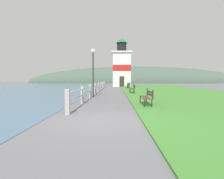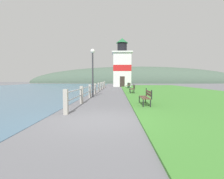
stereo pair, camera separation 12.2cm
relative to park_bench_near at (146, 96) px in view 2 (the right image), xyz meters
name	(u,v)px [view 2 (the right image)]	position (x,y,z in m)	size (l,w,h in m)	color
ground_plane	(97,120)	(-2.36, -3.55, -0.54)	(160.00, 160.00, 0.00)	slate
grass_verge	(176,92)	(5.16, 10.47, -0.51)	(12.00, 42.05, 0.06)	#428433
seawall_railing	(97,87)	(-3.78, 8.86, 0.07)	(0.18, 23.01, 1.07)	#A8A399
park_bench_near	(146,96)	(0.00, 0.00, 0.00)	(0.49, 1.78, 0.94)	brown
park_bench_midway	(133,88)	(0.01, 8.46, 0.00)	(0.52, 1.78, 0.94)	brown
park_bench_far	(128,85)	(0.19, 17.95, 0.00)	(0.65, 1.99, 0.94)	brown
lighthouse	(122,66)	(-0.64, 25.00, 3.44)	(3.92, 3.92, 9.51)	white
trash_bin	(129,85)	(0.38, 19.90, -0.11)	(0.54, 0.54, 0.84)	#2D5138
lamp_post	(93,64)	(-3.63, 4.61, 2.20)	(0.36, 0.36, 3.96)	#333338
distant_hillside	(137,83)	(5.64, 54.48, -0.54)	(80.00, 16.00, 12.00)	#475B4C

